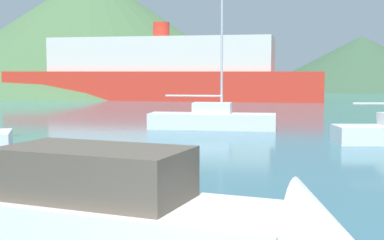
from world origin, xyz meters
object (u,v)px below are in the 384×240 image
ferry_distant (162,73)px  buoy_marker (87,166)px  motorboat_near (150,218)px  sailboat_inner (212,119)px

ferry_distant → buoy_marker: bearing=-77.3°
motorboat_near → sailboat_inner: 18.77m
sailboat_inner → buoy_marker: sailboat_inner is taller
motorboat_near → ferry_distant: (-5.00, 47.63, 2.29)m
motorboat_near → buoy_marker: bearing=132.2°
motorboat_near → ferry_distant: bearing=115.0°
motorboat_near → buoy_marker: (-2.55, 5.98, -0.22)m
motorboat_near → buoy_marker: motorboat_near is taller
motorboat_near → buoy_marker: 6.50m
motorboat_near → sailboat_inner: bearing=106.7°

